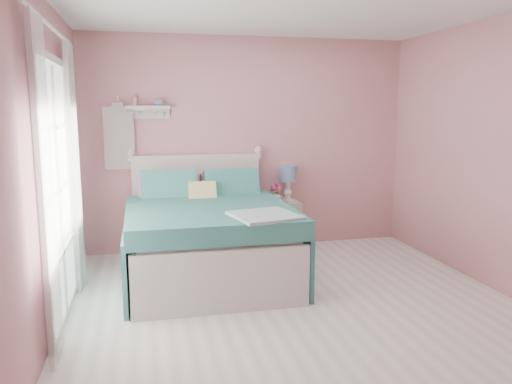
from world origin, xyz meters
name	(u,v)px	position (x,y,z in m)	size (l,w,h in m)	color
floor	(304,315)	(0.00, 0.00, 0.00)	(4.50, 4.50, 0.00)	silver
room_shell	(307,128)	(0.00, 0.00, 1.58)	(4.50, 4.50, 4.50)	#CC8183
bed	(207,238)	(-0.66, 1.22, 0.40)	(1.63, 2.06, 1.19)	silver
nightstand	(281,225)	(0.37, 2.02, 0.30)	(0.42, 0.42, 0.61)	beige
table_lamp	(288,176)	(0.46, 2.08, 0.91)	(0.22, 0.22, 0.43)	white
vase	(276,196)	(0.30, 2.03, 0.67)	(0.13, 0.13, 0.13)	white
teacup	(283,200)	(0.34, 1.88, 0.64)	(0.10, 0.10, 0.08)	pink
roses	(276,187)	(0.30, 2.02, 0.78)	(0.14, 0.11, 0.12)	#C74478
wall_shelf	(148,109)	(-1.21, 2.19, 1.73)	(0.50, 0.15, 0.25)	silver
hanging_dress	(119,138)	(-1.55, 2.18, 1.40)	(0.34, 0.03, 0.72)	white
french_door	(57,192)	(-1.97, 0.40, 1.07)	(0.04, 1.32, 2.16)	silver
curtain_near	(46,194)	(-1.92, -0.34, 1.18)	(0.04, 0.40, 2.32)	white
curtain_far	(75,168)	(-1.92, 1.14, 1.18)	(0.04, 0.40, 2.32)	white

